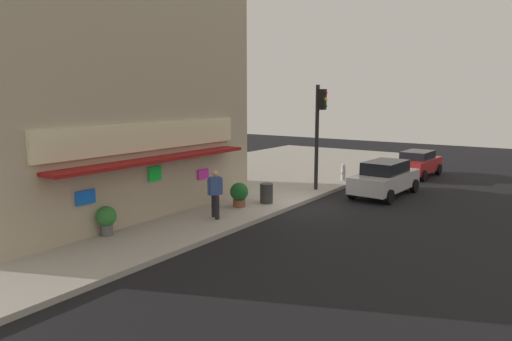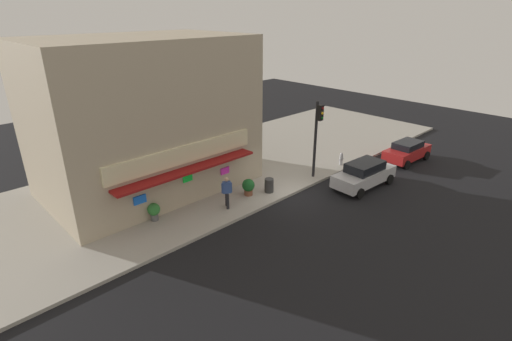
# 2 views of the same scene
# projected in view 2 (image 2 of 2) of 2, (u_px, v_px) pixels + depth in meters

# --- Properties ---
(ground_plane) EXTENTS (58.94, 58.94, 0.00)m
(ground_plane) POSITION_uv_depth(u_px,v_px,m) (291.00, 196.00, 22.98)
(ground_plane) COLOR black
(sidewalk) EXTENTS (39.29, 12.07, 0.17)m
(sidewalk) POSITION_uv_depth(u_px,v_px,m) (226.00, 167.00, 26.95)
(sidewalk) COLOR #A39E93
(sidewalk) RESTS_ON ground_plane
(corner_building) EXTENTS (11.75, 8.36, 8.78)m
(corner_building) POSITION_uv_depth(u_px,v_px,m) (145.00, 116.00, 22.35)
(corner_building) COLOR tan
(corner_building) RESTS_ON sidewalk
(traffic_light) EXTENTS (0.32, 0.58, 4.95)m
(traffic_light) POSITION_uv_depth(u_px,v_px,m) (317.00, 130.00, 23.99)
(traffic_light) COLOR black
(traffic_light) RESTS_ON sidewalk
(fire_hydrant) EXTENTS (0.47, 0.23, 0.89)m
(fire_hydrant) POSITION_uv_depth(u_px,v_px,m) (341.00, 159.00, 27.00)
(fire_hydrant) COLOR #B2B2B7
(fire_hydrant) RESTS_ON sidewalk
(trash_can) EXTENTS (0.54, 0.54, 0.83)m
(trash_can) POSITION_uv_depth(u_px,v_px,m) (269.00, 185.00, 22.99)
(trash_can) COLOR #2D2D2D
(trash_can) RESTS_ON sidewalk
(pedestrian) EXTENTS (0.55, 0.56, 1.78)m
(pedestrian) POSITION_uv_depth(u_px,v_px,m) (227.00, 191.00, 20.98)
(pedestrian) COLOR black
(pedestrian) RESTS_ON sidewalk
(potted_plant_by_doorway) EXTENTS (0.74, 0.74, 0.99)m
(potted_plant_by_doorway) POSITION_uv_depth(u_px,v_px,m) (248.00, 186.00, 22.56)
(potted_plant_by_doorway) COLOR brown
(potted_plant_by_doorway) RESTS_ON sidewalk
(potted_plant_by_window) EXTENTS (0.65, 0.65, 0.95)m
(potted_plant_by_window) POSITION_uv_depth(u_px,v_px,m) (154.00, 211.00, 19.83)
(potted_plant_by_window) COLOR #59595B
(potted_plant_by_window) RESTS_ON sidewalk
(parked_car_red) EXTENTS (4.06, 2.04, 1.49)m
(parked_car_red) POSITION_uv_depth(u_px,v_px,m) (407.00, 151.00, 27.93)
(parked_car_red) COLOR #AD1E1E
(parked_car_red) RESTS_ON ground_plane
(parked_car_silver) EXTENTS (4.55, 2.17, 1.62)m
(parked_car_silver) POSITION_uv_depth(u_px,v_px,m) (364.00, 174.00, 23.93)
(parked_car_silver) COLOR #B7B7BC
(parked_car_silver) RESTS_ON ground_plane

